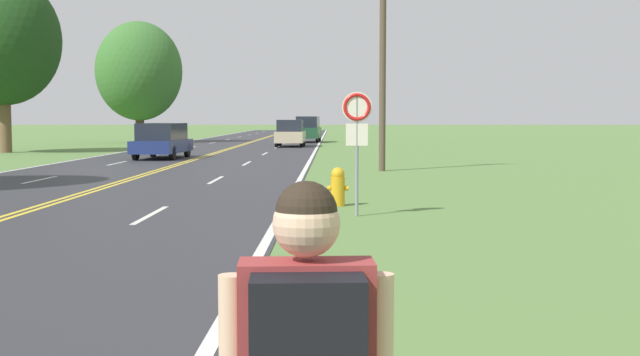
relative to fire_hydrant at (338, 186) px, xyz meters
The scene contains 9 objects.
fire_hydrant is the anchor object (origin of this frame).
traffic_sign 2.40m from the fire_hydrant, 78.95° to the right, with size 0.60×0.10×2.49m.
utility_pole_midground 12.26m from the fire_hydrant, 81.72° to the left, with size 1.80×0.24×7.46m.
tree_left_verge 46.44m from the fire_hydrant, 108.99° to the left, with size 6.58×6.58×9.28m.
tree_mid_treeline 32.75m from the fire_hydrant, 124.76° to the left, with size 6.28×6.28×9.86m.
car_dark_blue_van_nearest 21.93m from the fire_hydrant, 112.25° to the left, with size 2.15×4.90×1.69m.
car_champagne_suv_approaching 35.72m from the fire_hydrant, 94.79° to the left, with size 1.89×4.55×1.80m.
car_dark_green_suv_mid_near 45.04m from the fire_hydrant, 92.68° to the left, with size 2.06×4.65×2.03m.
car_red_hatchback_mid_far 64.17m from the fire_hydrant, 93.36° to the left, with size 1.75×3.57×1.53m.
Camera 1 is at (6.49, 0.43, 2.00)m, focal length 45.00 mm.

